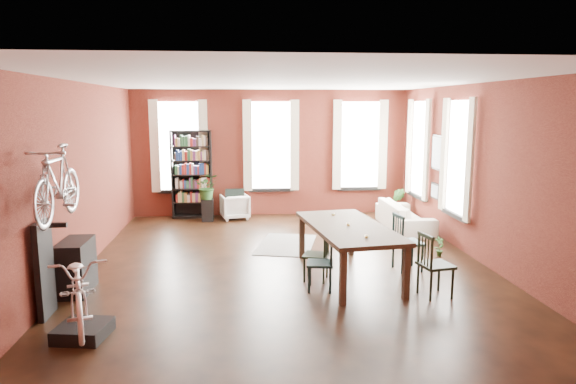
{
  "coord_description": "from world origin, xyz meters",
  "views": [
    {
      "loc": [
        -0.8,
        -8.6,
        2.78
      ],
      "look_at": [
        0.07,
        0.6,
        1.24
      ],
      "focal_mm": 32.0,
      "sensor_mm": 36.0,
      "label": 1
    }
  ],
  "objects": [
    {
      "name": "room",
      "position": [
        0.25,
        0.62,
        2.14
      ],
      "size": [
        9.0,
        9.04,
        3.22
      ],
      "color": "black",
      "rests_on": "ground"
    },
    {
      "name": "dining_table",
      "position": [
        0.95,
        -0.56,
        0.43
      ],
      "size": [
        1.46,
        2.65,
        0.86
      ],
      "primitive_type": "cube",
      "rotation": [
        0.0,
        0.0,
        0.13
      ],
      "color": "#493B2C",
      "rests_on": "ground"
    },
    {
      "name": "dining_chair_a",
      "position": [
        0.4,
        -1.16,
        0.42
      ],
      "size": [
        0.46,
        0.46,
        0.85
      ],
      "primitive_type": "cube",
      "rotation": [
        0.0,
        0.0,
        -1.76
      ],
      "color": "#163130",
      "rests_on": "ground"
    },
    {
      "name": "dining_chair_b",
      "position": [
        0.4,
        -0.7,
        0.42
      ],
      "size": [
        0.5,
        0.5,
        0.84
      ],
      "primitive_type": "cube",
      "rotation": [
        0.0,
        0.0,
        -1.92
      ],
      "color": "black",
      "rests_on": "ground"
    },
    {
      "name": "dining_chair_c",
      "position": [
        2.06,
        -1.57,
        0.48
      ],
      "size": [
        0.52,
        0.52,
        0.95
      ],
      "primitive_type": "cube",
      "rotation": [
        0.0,
        0.0,
        1.76
      ],
      "color": "black",
      "rests_on": "ground"
    },
    {
      "name": "dining_chair_d",
      "position": [
        2.05,
        -0.33,
        0.49
      ],
      "size": [
        0.51,
        0.51,
        0.98
      ],
      "primitive_type": "cube",
      "rotation": [
        0.0,
        0.0,
        1.71
      ],
      "color": "#173333",
      "rests_on": "ground"
    },
    {
      "name": "bookshelf",
      "position": [
        -2.0,
        4.3,
        1.1
      ],
      "size": [
        1.0,
        0.32,
        2.2
      ],
      "primitive_type": "cube",
      "color": "black",
      "rests_on": "ground"
    },
    {
      "name": "white_armchair",
      "position": [
        -0.94,
        4.05,
        0.34
      ],
      "size": [
        0.77,
        0.74,
        0.67
      ],
      "primitive_type": "imported",
      "rotation": [
        0.0,
        0.0,
        3.35
      ],
      "color": "white",
      "rests_on": "ground"
    },
    {
      "name": "cream_sofa",
      "position": [
        2.95,
        2.6,
        0.41
      ],
      "size": [
        0.61,
        2.08,
        0.81
      ],
      "primitive_type": "imported",
      "rotation": [
        0.0,
        0.0,
        1.57
      ],
      "color": "beige",
      "rests_on": "ground"
    },
    {
      "name": "striped_rug",
      "position": [
        0.12,
        1.47,
        0.01
      ],
      "size": [
        1.45,
        1.91,
        0.01
      ],
      "primitive_type": "cube",
      "rotation": [
        0.0,
        0.0,
        -0.25
      ],
      "color": "black",
      "rests_on": "ground"
    },
    {
      "name": "bike_trainer",
      "position": [
        -2.73,
        -2.51,
        0.08
      ],
      "size": [
        0.67,
        0.67,
        0.17
      ],
      "primitive_type": "cube",
      "rotation": [
        0.0,
        0.0,
        -0.17
      ],
      "color": "black",
      "rests_on": "ground"
    },
    {
      "name": "bike_wall_rack",
      "position": [
        -3.4,
        -1.8,
        0.65
      ],
      "size": [
        0.16,
        0.6,
        1.3
      ],
      "primitive_type": "cube",
      "color": "black",
      "rests_on": "ground"
    },
    {
      "name": "console_table",
      "position": [
        -3.28,
        -0.9,
        0.4
      ],
      "size": [
        0.4,
        0.8,
        0.8
      ],
      "primitive_type": "cube",
      "color": "black",
      "rests_on": "ground"
    },
    {
      "name": "plant_stand",
      "position": [
        -1.6,
        3.84,
        0.27
      ],
      "size": [
        0.28,
        0.28,
        0.55
      ],
      "primitive_type": "cube",
      "rotation": [
        0.0,
        0.0,
        -0.03
      ],
      "color": "black",
      "rests_on": "ground"
    },
    {
      "name": "plant_by_sofa",
      "position": [
        3.13,
        3.82,
        0.17
      ],
      "size": [
        0.62,
        0.85,
        0.34
      ],
      "primitive_type": "imported",
      "rotation": [
        0.0,
        0.0,
        -0.3
      ],
      "color": "#295723",
      "rests_on": "ground"
    },
    {
      "name": "plant_small",
      "position": [
        2.91,
        0.4,
        0.07
      ],
      "size": [
        0.31,
        0.42,
        0.14
      ],
      "primitive_type": "imported",
      "rotation": [
        0.0,
        0.0,
        0.34
      ],
      "color": "#2C5823",
      "rests_on": "ground"
    },
    {
      "name": "bicycle_floor",
      "position": [
        -2.75,
        -2.5,
        1.04
      ],
      "size": [
        0.86,
        1.06,
        1.75
      ],
      "primitive_type": "imported",
      "rotation": [
        0.0,
        0.0,
        0.31
      ],
      "color": "silver",
      "rests_on": "bike_trainer"
    },
    {
      "name": "bicycle_hung",
      "position": [
        -3.15,
        -1.8,
        2.13
      ],
      "size": [
        0.47,
        1.0,
        1.66
      ],
      "primitive_type": "imported",
      "color": "#A5A8AD",
      "rests_on": "bike_wall_rack"
    },
    {
      "name": "plant_on_stand",
      "position": [
        -1.6,
        3.81,
        0.79
      ],
      "size": [
        0.65,
        0.7,
        0.49
      ],
      "primitive_type": "imported",
      "rotation": [
        0.0,
        0.0,
        0.15
      ],
      "color": "#244F1F",
      "rests_on": "plant_stand"
    }
  ]
}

